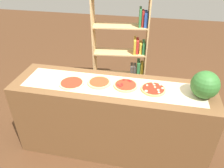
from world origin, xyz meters
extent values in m
plane|color=#4C2D19|center=(0.00, 0.00, 0.00)|extent=(12.00, 12.00, 0.00)
cube|color=brown|center=(0.00, 0.00, 0.46)|extent=(2.18, 0.60, 0.93)
cube|color=beige|center=(0.00, 0.00, 0.93)|extent=(1.92, 0.40, 0.00)
cylinder|color=#E5C17F|center=(-0.43, -0.05, 0.93)|extent=(0.27, 0.27, 0.01)
cylinder|color=red|center=(-0.43, -0.05, 0.94)|extent=(0.24, 0.24, 0.00)
cylinder|color=#DBB26B|center=(-0.14, 0.02, 0.94)|extent=(0.26, 0.26, 0.02)
cylinder|color=red|center=(-0.14, 0.02, 0.95)|extent=(0.21, 0.21, 0.00)
cylinder|color=#DBB26B|center=(0.14, 0.02, 0.94)|extent=(0.25, 0.25, 0.02)
cylinder|color=red|center=(0.14, 0.02, 0.95)|extent=(0.22, 0.22, 0.00)
cylinder|color=maroon|center=(0.11, -0.01, 0.95)|extent=(0.03, 0.03, 0.00)
cylinder|color=maroon|center=(0.18, 0.09, 0.95)|extent=(0.04, 0.04, 0.00)
cylinder|color=maroon|center=(0.09, -0.03, 0.95)|extent=(0.03, 0.03, 0.00)
cylinder|color=maroon|center=(0.10, 0.01, 0.95)|extent=(0.03, 0.03, 0.00)
cylinder|color=maroon|center=(0.07, -0.01, 0.95)|extent=(0.03, 0.03, 0.00)
cylinder|color=maroon|center=(0.16, 0.10, 0.95)|extent=(0.03, 0.03, 0.00)
cylinder|color=maroon|center=(0.11, 0.10, 0.95)|extent=(0.04, 0.04, 0.00)
cylinder|color=tan|center=(0.43, 0.00, 0.94)|extent=(0.25, 0.25, 0.02)
cylinder|color=#AD2314|center=(0.43, 0.00, 0.95)|extent=(0.22, 0.22, 0.00)
cylinder|color=#C6B28E|center=(0.48, -0.03, 0.95)|extent=(0.03, 0.03, 0.01)
cylinder|color=#C6B28E|center=(0.42, 0.10, 0.95)|extent=(0.02, 0.02, 0.01)
cylinder|color=#C6B28E|center=(0.37, 0.04, 0.95)|extent=(0.02, 0.02, 0.01)
cylinder|color=#C6B28E|center=(0.50, 0.07, 0.95)|extent=(0.02, 0.02, 0.01)
cylinder|color=#C6B28E|center=(0.36, -0.07, 0.95)|extent=(0.03, 0.03, 0.01)
cylinder|color=#C6B28E|center=(0.53, 0.01, 0.95)|extent=(0.03, 0.03, 0.01)
cylinder|color=#C6B28E|center=(0.49, -0.07, 0.95)|extent=(0.03, 0.03, 0.01)
cylinder|color=#C6B28E|center=(0.45, 0.02, 0.95)|extent=(0.02, 0.02, 0.01)
cylinder|color=#C6B28E|center=(0.44, 0.06, 0.95)|extent=(0.03, 0.03, 0.01)
sphere|color=#2D6628|center=(0.91, -0.01, 1.06)|extent=(0.27, 0.27, 0.27)
cube|color=tan|center=(0.28, 1.14, 0.82)|extent=(0.05, 0.26, 1.63)
cube|color=tan|center=(-0.49, 1.05, 0.82)|extent=(0.05, 0.26, 1.63)
cube|color=tan|center=(-0.10, 1.09, 0.01)|extent=(0.78, 0.35, 0.02)
cube|color=orange|center=(0.24, 1.13, 0.14)|extent=(0.06, 0.18, 0.25)
cube|color=#47423D|center=(0.20, 1.13, 0.15)|extent=(0.06, 0.16, 0.25)
cube|color=#234799|center=(0.15, 1.12, 0.12)|extent=(0.05, 0.17, 0.20)
cube|color=gold|center=(0.11, 1.12, 0.13)|extent=(0.05, 0.20, 0.22)
cube|color=#234799|center=(0.07, 1.11, 0.10)|extent=(0.06, 0.17, 0.16)
cube|color=tan|center=(-0.10, 1.09, 0.41)|extent=(0.78, 0.35, 0.02)
cube|color=gold|center=(0.24, 1.13, 0.54)|extent=(0.06, 0.16, 0.23)
cube|color=#2D753D|center=(0.19, 1.13, 0.55)|extent=(0.07, 0.20, 0.25)
cube|color=#47423D|center=(0.14, 1.12, 0.51)|extent=(0.06, 0.16, 0.19)
cube|color=#47423D|center=(0.09, 1.12, 0.51)|extent=(0.06, 0.17, 0.19)
cube|color=tan|center=(-0.10, 1.09, 0.82)|extent=(0.78, 0.35, 0.02)
cube|color=#2D753D|center=(0.24, 1.13, 0.91)|extent=(0.06, 0.20, 0.17)
cube|color=gold|center=(0.20, 1.13, 0.91)|extent=(0.05, 0.15, 0.16)
cube|color=#B22823|center=(0.15, 1.12, 0.93)|extent=(0.06, 0.18, 0.20)
cube|color=gold|center=(0.11, 1.12, 0.93)|extent=(0.06, 0.22, 0.21)
cube|color=tan|center=(-0.10, 1.09, 1.22)|extent=(0.78, 0.35, 0.02)
cube|color=#234799|center=(0.24, 1.13, 1.33)|extent=(0.07, 0.20, 0.20)
cube|color=#B22823|center=(0.20, 1.13, 1.34)|extent=(0.05, 0.15, 0.21)
cube|color=#2D753D|center=(0.16, 1.13, 1.35)|extent=(0.05, 0.21, 0.24)
camera|label=1|loc=(0.39, -1.90, 2.20)|focal=34.90mm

